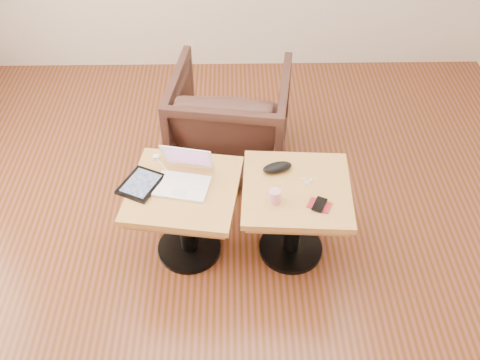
{
  "coord_description": "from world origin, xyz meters",
  "views": [
    {
      "loc": [
        -0.04,
        -2.09,
        2.64
      ],
      "look_at": [
        -0.0,
        0.05,
        0.6
      ],
      "focal_mm": 40.0,
      "sensor_mm": 36.0,
      "label": 1
    }
  ],
  "objects_px": {
    "laptop": "(184,177)",
    "armchair": "(231,119)",
    "side_table_right": "(295,204)",
    "side_table_left": "(185,204)",
    "striped_cup": "(275,196)"
  },
  "relations": [
    {
      "from": "side_table_left",
      "to": "laptop",
      "type": "height_order",
      "value": "laptop"
    },
    {
      "from": "laptop",
      "to": "striped_cup",
      "type": "relative_size",
      "value": 4.17
    },
    {
      "from": "side_table_left",
      "to": "striped_cup",
      "type": "distance_m",
      "value": 0.55
    },
    {
      "from": "striped_cup",
      "to": "armchair",
      "type": "bearing_deg",
      "value": 103.36
    },
    {
      "from": "side_table_right",
      "to": "striped_cup",
      "type": "distance_m",
      "value": 0.25
    },
    {
      "from": "laptop",
      "to": "armchair",
      "type": "distance_m",
      "value": 0.9
    },
    {
      "from": "armchair",
      "to": "side_table_left",
      "type": "bearing_deg",
      "value": 81.31
    },
    {
      "from": "side_table_right",
      "to": "armchair",
      "type": "relative_size",
      "value": 0.8
    },
    {
      "from": "armchair",
      "to": "laptop",
      "type": "bearing_deg",
      "value": 80.71
    },
    {
      "from": "laptop",
      "to": "armchair",
      "type": "bearing_deg",
      "value": 84.19
    },
    {
      "from": "side_table_left",
      "to": "armchair",
      "type": "distance_m",
      "value": 0.91
    },
    {
      "from": "side_table_left",
      "to": "laptop",
      "type": "distance_m",
      "value": 0.18
    },
    {
      "from": "laptop",
      "to": "armchair",
      "type": "height_order",
      "value": "laptop"
    },
    {
      "from": "side_table_right",
      "to": "laptop",
      "type": "xyz_separation_m",
      "value": [
        -0.63,
        0.06,
        0.18
      ]
    },
    {
      "from": "armchair",
      "to": "side_table_right",
      "type": "bearing_deg",
      "value": 121.09
    }
  ]
}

